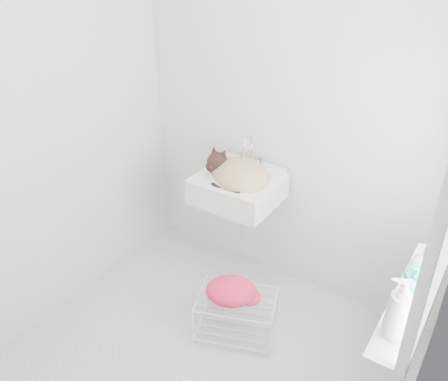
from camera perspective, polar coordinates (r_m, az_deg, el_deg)
The scene contains 13 objects.
floor at distance 2.99m, azimuth -2.45°, elevation -19.97°, with size 2.20×2.00×0.02m, color #AEB4B9.
back_wall at distance 3.00m, azimuth 8.36°, elevation 9.16°, with size 2.20×0.02×2.50m, color white.
right_wall at distance 1.87m, azimuth 25.55°, elevation -7.02°, with size 0.02×2.00×2.50m, color white.
left_wall at distance 2.94m, azimuth -20.86°, elevation 7.12°, with size 0.02×2.00×2.50m, color white.
windowsill at distance 2.28m, azimuth 21.98°, elevation -12.37°, with size 0.16×0.88×0.04m, color white.
sink at distance 3.05m, azimuth 1.70°, elevation 1.61°, with size 0.53×0.46×0.21m, color white.
faucet at distance 3.13m, azimuth 3.49°, elevation 5.16°, with size 0.19×0.13×0.19m, color silver, non-canonical shape.
cat at distance 3.01m, azimuth 1.76°, elevation 2.08°, with size 0.45×0.40×0.26m.
wire_rack at distance 3.04m, azimuth 1.54°, elevation -14.79°, with size 0.47×0.33×0.28m, color silver.
towel at distance 2.92m, azimuth 0.85°, elevation -12.65°, with size 0.31×0.22×0.13m, color #CB3A00.
bottle_a at distance 2.07m, azimuth 19.97°, elevation -16.23°, with size 0.09×0.09×0.24m, color silver.
bottle_b at distance 2.26m, azimuth 21.80°, elevation -11.97°, with size 0.08×0.08×0.17m, color #149286.
bottle_c at distance 2.41m, azimuth 22.87°, elevation -9.42°, with size 0.12×0.12×0.16m, color silver.
Camera 1 is at (1.17, -1.56, 2.27)m, focal length 37.50 mm.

